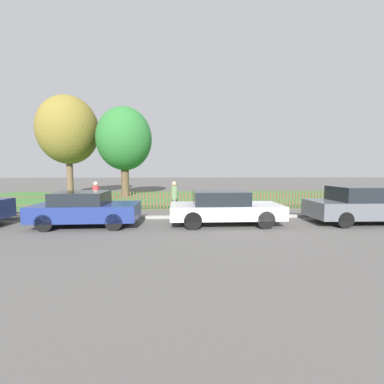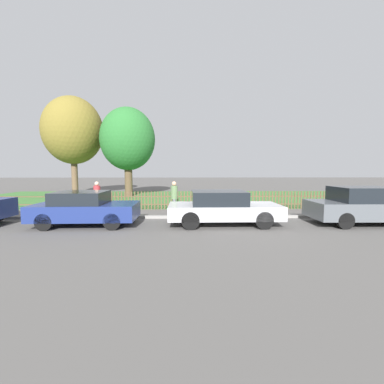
# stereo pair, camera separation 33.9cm
# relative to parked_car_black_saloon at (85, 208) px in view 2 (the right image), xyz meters

# --- Properties ---
(ground_plane) EXTENTS (120.00, 120.00, 0.00)m
(ground_plane) POSITION_rel_parked_car_black_saloon_xyz_m (5.67, 1.30, -0.68)
(ground_plane) COLOR #565451
(kerb_stone) EXTENTS (36.42, 0.20, 0.12)m
(kerb_stone) POSITION_rel_parked_car_black_saloon_xyz_m (5.67, 1.40, -0.62)
(kerb_stone) COLOR gray
(kerb_stone) RESTS_ON ground
(grass_strip) EXTENTS (36.42, 11.74, 0.01)m
(grass_strip) POSITION_rel_parked_car_black_saloon_xyz_m (5.67, 9.84, -0.67)
(grass_strip) COLOR #3D7033
(grass_strip) RESTS_ON ground
(park_fence) EXTENTS (36.42, 0.05, 0.98)m
(park_fence) POSITION_rel_parked_car_black_saloon_xyz_m (5.67, 3.98, -0.19)
(park_fence) COLOR brown
(park_fence) RESTS_ON ground
(parked_car_black_saloon) EXTENTS (3.89, 1.95, 1.32)m
(parked_car_black_saloon) POSITION_rel_parked_car_black_saloon_xyz_m (0.00, 0.00, 0.00)
(parked_car_black_saloon) COLOR navy
(parked_car_black_saloon) RESTS_ON ground
(parked_car_navy_estate) EXTENTS (4.33, 1.90, 1.33)m
(parked_car_navy_estate) POSITION_rel_parked_car_black_saloon_xyz_m (5.33, 0.03, 0.01)
(parked_car_navy_estate) COLOR #BCBCC1
(parked_car_navy_estate) RESTS_ON ground
(parked_car_red_compact) EXTENTS (4.47, 1.86, 1.49)m
(parked_car_red_compact) POSITION_rel_parked_car_black_saloon_xyz_m (11.02, -0.04, 0.06)
(parked_car_red_compact) COLOR #51565B
(parked_car_red_compact) RESTS_ON ground
(covered_motorcycle) EXTENTS (1.97, 0.85, 0.99)m
(covered_motorcycle) POSITION_rel_parked_car_black_saloon_xyz_m (5.54, 2.30, -0.06)
(covered_motorcycle) COLOR black
(covered_motorcycle) RESTS_ON ground
(tree_nearest_kerb) EXTENTS (4.89, 4.89, 8.26)m
(tree_nearest_kerb) POSITION_rel_parked_car_black_saloon_xyz_m (-5.65, 12.22, 4.74)
(tree_nearest_kerb) COLOR brown
(tree_nearest_kerb) RESTS_ON ground
(tree_behind_motorcycle) EXTENTS (4.35, 4.35, 7.12)m
(tree_behind_motorcycle) POSITION_rel_parked_car_black_saloon_xyz_m (-0.81, 11.06, 3.90)
(tree_behind_motorcycle) COLOR brown
(tree_behind_motorcycle) RESTS_ON ground
(pedestrian_near_fence) EXTENTS (0.35, 0.37, 1.61)m
(pedestrian_near_fence) POSITION_rel_parked_car_black_saloon_xyz_m (3.33, 2.21, 0.23)
(pedestrian_near_fence) COLOR slate
(pedestrian_near_fence) RESTS_ON ground
(pedestrian_by_lamp) EXTENTS (0.44, 0.44, 1.58)m
(pedestrian_by_lamp) POSITION_rel_parked_car_black_saloon_xyz_m (-0.46, 2.67, 0.22)
(pedestrian_by_lamp) COLOR #7F6B51
(pedestrian_by_lamp) RESTS_ON ground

